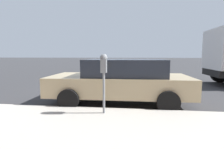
# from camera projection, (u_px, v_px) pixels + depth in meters

# --- Properties ---
(ground_plane) EXTENTS (220.00, 220.00, 0.00)m
(ground_plane) POSITION_uv_depth(u_px,v_px,m) (120.00, 95.00, 7.10)
(ground_plane) COLOR #333335
(parking_meter) EXTENTS (0.21, 0.19, 1.51)m
(parking_meter) POSITION_uv_depth(u_px,v_px,m) (104.00, 68.00, 4.37)
(parking_meter) COLOR gray
(parking_meter) RESTS_ON sidewalk
(car_tan) EXTENTS (2.23, 4.61, 1.48)m
(car_tan) POSITION_uv_depth(u_px,v_px,m) (121.00, 80.00, 5.88)
(car_tan) COLOR tan
(car_tan) RESTS_ON ground_plane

